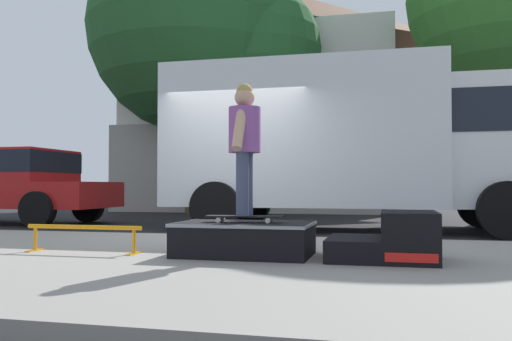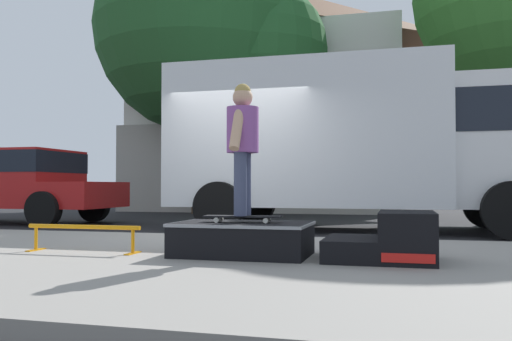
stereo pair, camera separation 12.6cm
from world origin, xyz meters
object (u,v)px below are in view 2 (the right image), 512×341
skateboard (243,217)px  box_truck (361,138)px  kicker_ramp (390,240)px  skater_kid (243,138)px  skate_box (243,238)px  pickup_truck_red (2,183)px  grind_rail (83,232)px  street_tree_neighbour (213,34)px

skateboard → box_truck: box_truck is taller
kicker_ramp → skater_kid: bearing=179.9°
skate_box → pickup_truck_red: (-7.05, 5.01, 0.59)m
skate_box → kicker_ramp: 1.44m
box_truck → grind_rail: bearing=-117.2°
skateboard → pickup_truck_red: bearing=144.6°
pickup_truck_red → skateboard: bearing=-35.4°
grind_rail → street_tree_neighbour: street_tree_neighbour is taller
skater_kid → box_truck: size_ratio=0.19×
skate_box → skater_kid: bearing=129.3°
box_truck → skateboard: bearing=-100.1°
skater_kid → box_truck: 4.98m
grind_rail → skater_kid: 1.98m
skater_kid → pickup_truck_red: skater_kid is taller
grind_rail → kicker_ramp: bearing=2.6°
kicker_ramp → skateboard: 1.45m
grind_rail → skater_kid: (1.72, 0.15, 0.98)m
skater_kid → pickup_truck_red: 8.66m
skater_kid → box_truck: bearing=79.9°
grind_rail → skateboard: 1.73m
skater_kid → street_tree_neighbour: street_tree_neighbour is taller
grind_rail → street_tree_neighbour: (-2.14, 10.23, 5.07)m
skateboard → street_tree_neighbour: (-3.86, 10.09, 4.90)m
skate_box → street_tree_neighbour: bearing=110.9°
skateboard → pickup_truck_red: pickup_truck_red is taller
kicker_ramp → grind_rail: size_ratio=0.77×
skater_kid → street_tree_neighbour: 11.55m
skate_box → pickup_truck_red: size_ratio=0.24×
skater_kid → pickup_truck_red: (-7.05, 5.01, -0.42)m
skate_box → grind_rail: (-1.72, -0.14, 0.03)m
kicker_ramp → box_truck: size_ratio=0.15×
box_truck → street_tree_neighbour: size_ratio=0.79×
skate_box → skateboard: skateboard is taller
pickup_truck_red → street_tree_neighbour: size_ratio=0.65×
kicker_ramp → pickup_truck_red: (-8.49, 5.01, 0.58)m
grind_rail → pickup_truck_red: pickup_truck_red is taller
kicker_ramp → grind_rail: bearing=-177.4°
grind_rail → skater_kid: size_ratio=0.99×
grind_rail → skateboard: (1.72, 0.15, 0.18)m
skate_box → skater_kid: skater_kid is taller
skater_kid → grind_rail: bearing=-175.1°
kicker_ramp → grind_rail: (-3.16, -0.14, 0.02)m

